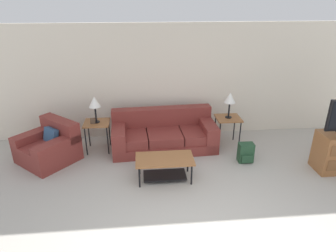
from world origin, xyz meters
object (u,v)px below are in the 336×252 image
object	(u,v)px
side_table_left	(97,125)
armchair	(49,147)
coffee_table	(165,164)
table_lamp_right	(230,99)
backpack	(246,153)
couch	(164,135)
side_table_right	(228,121)
table_lamp_left	(95,103)

from	to	relation	value
side_table_left	armchair	bearing A→B (deg)	-160.17
coffee_table	table_lamp_right	distance (m)	2.12
armchair	table_lamp_right	bearing A→B (deg)	5.11
table_lamp_right	backpack	distance (m)	1.21
couch	side_table_right	size ratio (longest dim) A/B	3.46
coffee_table	side_table_left	bearing A→B (deg)	136.63
side_table_left	side_table_right	world-z (taller)	same
table_lamp_left	backpack	bearing A→B (deg)	-14.54
couch	table_lamp_right	size ratio (longest dim) A/B	4.03
side_table_left	table_lamp_left	size ratio (longest dim) A/B	1.16
armchair	table_lamp_left	distance (m)	1.29
armchair	backpack	xyz separation A→B (m)	(3.97, -0.45, -0.09)
side_table_right	table_lamp_left	world-z (taller)	table_lamp_left
table_lamp_right	side_table_right	bearing A→B (deg)	63.43
armchair	backpack	world-z (taller)	armchair
coffee_table	side_table_left	world-z (taller)	side_table_left
couch	table_lamp_left	distance (m)	1.63
table_lamp_right	backpack	size ratio (longest dim) A/B	1.40
side_table_left	backpack	distance (m)	3.15
side_table_right	table_lamp_right	bearing A→B (deg)	-116.57
couch	side_table_left	world-z (taller)	couch
couch	table_lamp_right	xyz separation A→B (m)	(1.43, -0.01, 0.80)
couch	side_table_right	xyz separation A→B (m)	(1.43, -0.01, 0.30)
side_table_left	side_table_right	xyz separation A→B (m)	(2.85, 0.00, 0.00)
armchair	coffee_table	world-z (taller)	armchair
table_lamp_right	side_table_left	bearing A→B (deg)	180.00
coffee_table	side_table_right	world-z (taller)	side_table_right
couch	table_lamp_left	size ratio (longest dim) A/B	4.03
coffee_table	side_table_right	distance (m)	1.99
backpack	side_table_left	bearing A→B (deg)	165.46
side_table_left	table_lamp_left	bearing A→B (deg)	-33.69
couch	side_table_left	size ratio (longest dim) A/B	3.46
side_table_left	table_lamp_left	xyz separation A→B (m)	(0.00, -0.00, 0.51)
side_table_right	backpack	xyz separation A→B (m)	(0.18, -0.79, -0.39)
armchair	side_table_left	size ratio (longest dim) A/B	2.11
side_table_left	side_table_right	distance (m)	2.85
armchair	couch	bearing A→B (deg)	8.31
couch	armchair	bearing A→B (deg)	-171.69
coffee_table	side_table_left	size ratio (longest dim) A/B	1.58
side_table_right	table_lamp_right	world-z (taller)	table_lamp_right
side_table_left	table_lamp_left	world-z (taller)	table_lamp_left
coffee_table	side_table_left	distance (m)	1.86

